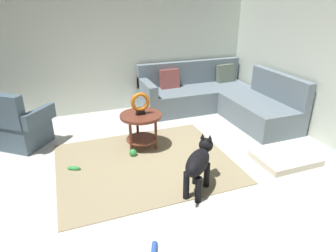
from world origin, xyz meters
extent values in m
cube|color=silver|center=(0.00, 0.00, -0.05)|extent=(6.00, 6.00, 0.10)
cube|color=silver|center=(0.00, 2.94, 1.35)|extent=(6.00, 0.12, 2.70)
cube|color=tan|center=(0.15, 0.70, 0.01)|extent=(2.30, 1.90, 0.01)
cube|color=slate|center=(1.73, 2.41, 0.21)|extent=(2.20, 0.85, 0.42)
cube|color=slate|center=(1.73, 2.76, 0.65)|extent=(2.20, 0.14, 0.46)
cube|color=slate|center=(2.41, 1.28, 0.21)|extent=(0.85, 1.40, 0.42)
cube|color=slate|center=(2.76, 1.28, 0.65)|extent=(0.14, 1.40, 0.46)
cube|color=slate|center=(0.71, 2.41, 0.53)|extent=(0.16, 0.85, 0.22)
cube|color=slate|center=(2.48, 2.61, 0.59)|extent=(0.39, 0.18, 0.39)
cube|color=#994C47|center=(1.23, 2.61, 0.59)|extent=(0.39, 0.18, 0.39)
cube|color=#4C6070|center=(-1.40, 1.87, 0.20)|extent=(0.84, 0.84, 0.40)
cube|color=#4C6070|center=(-1.56, 1.67, 0.64)|extent=(0.56, 0.48, 0.48)
cube|color=#4C6070|center=(-1.68, 2.08, 0.51)|extent=(0.45, 0.53, 0.22)
cube|color=#4C6070|center=(-1.13, 1.65, 0.51)|extent=(0.45, 0.53, 0.22)
cylinder|color=brown|center=(0.23, 1.14, 0.52)|extent=(0.60, 0.60, 0.04)
cylinder|color=brown|center=(0.23, 1.14, 0.15)|extent=(0.45, 0.45, 0.02)
cylinder|color=brown|center=(0.23, 1.36, 0.25)|extent=(0.04, 0.04, 0.50)
cylinder|color=brown|center=(0.05, 1.03, 0.25)|extent=(0.04, 0.04, 0.50)
cylinder|color=brown|center=(0.42, 1.03, 0.25)|extent=(0.04, 0.04, 0.50)
cube|color=black|center=(0.23, 1.14, 0.57)|extent=(0.12, 0.08, 0.05)
torus|color=orange|center=(0.23, 1.14, 0.73)|extent=(0.28, 0.06, 0.28)
cube|color=beige|center=(1.98, 0.08, 0.04)|extent=(0.80, 0.60, 0.09)
cylinder|color=black|center=(0.59, 0.03, 0.16)|extent=(0.07, 0.07, 0.32)
cylinder|color=black|center=(0.69, -0.07, 0.16)|extent=(0.07, 0.07, 0.32)
cylinder|color=black|center=(0.37, -0.20, 0.16)|extent=(0.07, 0.07, 0.32)
cylinder|color=black|center=(0.47, -0.30, 0.16)|extent=(0.07, 0.07, 0.32)
ellipsoid|color=black|center=(0.53, -0.14, 0.40)|extent=(0.52, 0.53, 0.24)
sphere|color=black|center=(0.74, 0.08, 0.48)|extent=(0.17, 0.17, 0.17)
ellipsoid|color=black|center=(0.79, 0.13, 0.46)|extent=(0.13, 0.13, 0.07)
cone|color=black|center=(0.70, 0.10, 0.59)|extent=(0.06, 0.06, 0.07)
cone|color=black|center=(0.76, 0.04, 0.59)|extent=(0.06, 0.06, 0.07)
cylinder|color=black|center=(0.31, -0.36, 0.44)|extent=(0.17, 0.17, 0.16)
sphere|color=green|center=(0.05, 0.94, 0.05)|extent=(0.11, 0.11, 0.11)
cylinder|color=blue|center=(-0.20, -0.79, 0.03)|extent=(0.11, 0.16, 0.05)
ellipsoid|color=green|center=(-0.77, 0.85, 0.03)|extent=(0.19, 0.13, 0.06)
camera|label=1|loc=(-0.76, -2.66, 2.11)|focal=31.56mm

